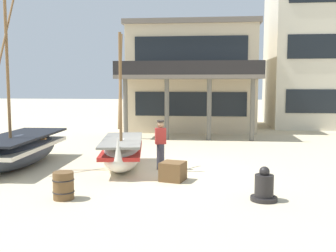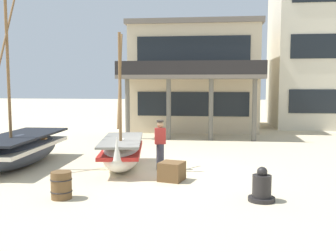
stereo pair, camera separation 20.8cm
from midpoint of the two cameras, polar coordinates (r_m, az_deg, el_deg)
ground_plane at (r=13.52m, az=-0.90°, el=-6.36°), size 120.00×120.00×0.00m
fishing_boat_near_left at (r=13.81m, az=-6.99°, el=-3.68°), size 1.87×3.92×4.61m
fishing_boat_centre_large at (r=15.04m, az=-20.85°, el=-3.08°), size 1.92×5.09×6.36m
fisherman_by_hull at (r=13.53m, az=-1.51°, el=-2.76°), size 0.40×0.30×1.68m
capstan_winch at (r=10.33m, az=12.97°, el=-8.56°), size 0.67×0.67×0.87m
wooden_barrel at (r=10.55m, az=-15.24°, el=-8.20°), size 0.56×0.56×0.70m
cargo_crate at (r=12.10m, az=0.21°, el=-6.48°), size 0.84×0.84×0.57m
harbor_building_main at (r=26.43m, az=3.38°, el=6.94°), size 7.95×9.99×6.61m
harbor_building_annex at (r=29.72m, az=21.39°, el=9.97°), size 7.84×6.85×10.25m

